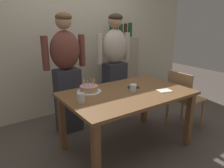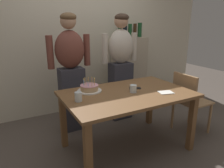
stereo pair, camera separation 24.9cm
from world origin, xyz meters
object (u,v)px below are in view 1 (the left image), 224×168
(person_woman_cardigan, at_px, (115,66))
(dining_chair, at_px, (183,96))
(water_glass_far, at_px, (81,98))
(cell_phone, at_px, (133,87))
(napkin_stack, at_px, (164,91))
(birthday_cake, at_px, (89,89))
(water_glass_near, at_px, (133,88))
(person_man_bearded, at_px, (67,73))

(person_woman_cardigan, relative_size, dining_chair, 1.90)
(water_glass_far, distance_m, cell_phone, 0.78)
(napkin_stack, height_order, person_woman_cardigan, person_woman_cardigan)
(water_glass_far, distance_m, napkin_stack, 1.03)
(birthday_cake, relative_size, cell_phone, 2.04)
(cell_phone, height_order, person_woman_cardigan, person_woman_cardigan)
(water_glass_near, bearing_deg, napkin_stack, -30.52)
(water_glass_far, relative_size, dining_chair, 0.12)
(water_glass_near, distance_m, cell_phone, 0.17)
(cell_phone, bearing_deg, water_glass_far, -144.14)
(water_glass_far, bearing_deg, person_man_bearded, 77.06)
(water_glass_near, relative_size, cell_phone, 0.64)
(water_glass_near, distance_m, dining_chair, 0.94)
(birthday_cake, distance_m, person_woman_cardigan, 0.95)
(person_woman_cardigan, bearing_deg, person_man_bearded, 0.00)
(birthday_cake, height_order, water_glass_near, birthday_cake)
(birthday_cake, distance_m, water_glass_far, 0.34)
(water_glass_far, distance_m, dining_chair, 1.60)
(cell_phone, bearing_deg, person_man_bearded, 158.88)
(person_man_bearded, xyz_separation_m, dining_chair, (1.38, -0.89, -0.36))
(napkin_stack, relative_size, person_woman_cardigan, 0.10)
(napkin_stack, distance_m, person_man_bearded, 1.33)
(person_man_bearded, xyz_separation_m, person_woman_cardigan, (0.81, 0.00, 0.00))
(water_glass_near, bearing_deg, cell_phone, 47.93)
(birthday_cake, height_order, napkin_stack, birthday_cake)
(water_glass_near, xyz_separation_m, napkin_stack, (0.33, -0.20, -0.04))
(cell_phone, relative_size, person_woman_cardigan, 0.09)
(birthday_cake, distance_m, dining_chair, 1.40)
(water_glass_far, xyz_separation_m, cell_phone, (0.78, 0.08, -0.05))
(birthday_cake, bearing_deg, person_man_bearded, 94.52)
(birthday_cake, relative_size, napkin_stack, 1.78)
(water_glass_near, relative_size, water_glass_far, 0.91)
(napkin_stack, bearing_deg, birthday_cake, 147.98)
(water_glass_near, xyz_separation_m, water_glass_far, (-0.67, 0.03, 0.00))
(water_glass_far, xyz_separation_m, dining_chair, (1.57, -0.08, -0.27))
(birthday_cake, relative_size, person_woman_cardigan, 0.18)
(birthday_cake, height_order, cell_phone, birthday_cake)
(birthday_cake, bearing_deg, napkin_stack, -32.02)
(birthday_cake, relative_size, water_glass_far, 2.91)
(cell_phone, distance_m, person_man_bearded, 0.94)
(water_glass_near, bearing_deg, dining_chair, -2.88)
(birthday_cake, xyz_separation_m, water_glass_far, (-0.23, -0.25, 0.01))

